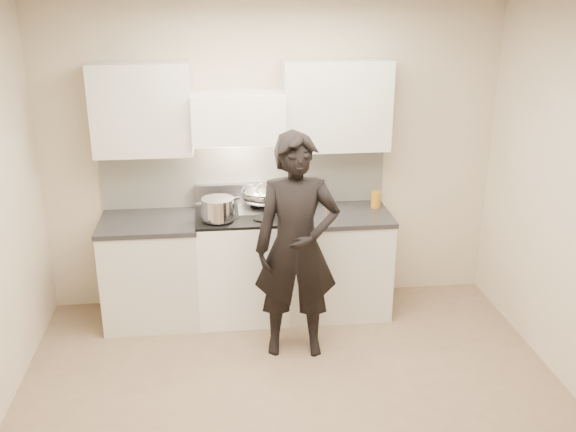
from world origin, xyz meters
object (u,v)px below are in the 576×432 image
(stove, at_px, (242,264))
(utensil_crock, at_px, (298,196))
(wok, at_px, (262,195))
(counter_right, at_px, (335,261))
(person, at_px, (297,247))

(stove, xyz_separation_m, utensil_crock, (0.51, 0.20, 0.55))
(stove, distance_m, utensil_crock, 0.78)
(stove, relative_size, wok, 2.12)
(counter_right, relative_size, wok, 2.03)
(stove, distance_m, counter_right, 0.83)
(stove, height_order, utensil_crock, utensil_crock)
(person, bearing_deg, stove, 125.91)
(wok, bearing_deg, counter_right, -12.79)
(stove, distance_m, wok, 0.63)
(wok, bearing_deg, stove, -143.26)
(utensil_crock, xyz_separation_m, person, (-0.12, -0.86, -0.13))
(counter_right, relative_size, person, 0.52)
(wok, xyz_separation_m, person, (0.20, -0.81, -0.17))
(wok, distance_m, person, 0.85)
(stove, bearing_deg, utensil_crock, 20.92)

